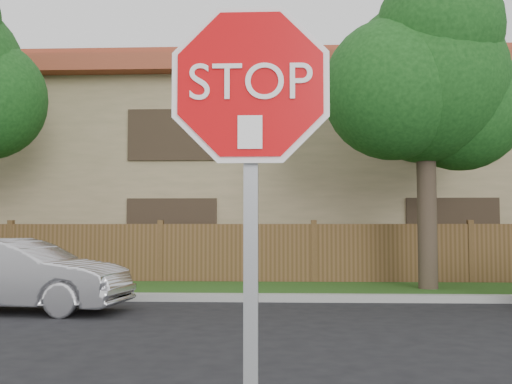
{
  "coord_description": "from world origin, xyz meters",
  "views": [
    {
      "loc": [
        -0.83,
        -4.16,
        1.51
      ],
      "look_at": [
        -0.97,
        -0.9,
        1.7
      ],
      "focal_mm": 42.0,
      "sensor_mm": 36.0,
      "label": 1
    }
  ],
  "objects": [
    {
      "name": "far_curb",
      "position": [
        0.0,
        8.15,
        0.07
      ],
      "size": [
        70.0,
        0.3,
        0.15
      ],
      "primitive_type": "cube",
      "color": "gray",
      "rests_on": "ground"
    },
    {
      "name": "grass_strip",
      "position": [
        0.0,
        9.8,
        0.06
      ],
      "size": [
        70.0,
        3.0,
        0.12
      ],
      "primitive_type": "cube",
      "color": "#1E4714",
      "rests_on": "ground"
    },
    {
      "name": "fence",
      "position": [
        0.0,
        11.4,
        0.8
      ],
      "size": [
        70.0,
        0.12,
        1.6
      ],
      "primitive_type": "cube",
      "color": "#4E361B",
      "rests_on": "ground"
    },
    {
      "name": "apartment_building",
      "position": [
        0.0,
        17.0,
        3.53
      ],
      "size": [
        35.2,
        9.2,
        7.2
      ],
      "color": "#8B7D56",
      "rests_on": "ground"
    },
    {
      "name": "tree_mid",
      "position": [
        2.52,
        9.57,
        4.87
      ],
      "size": [
        4.8,
        3.9,
        7.35
      ],
      "color": "#382B21",
      "rests_on": "ground"
    },
    {
      "name": "stop_sign",
      "position": [
        -0.97,
        -1.48,
        1.83
      ],
      "size": [
        1.01,
        0.13,
        2.55
      ],
      "color": "gray",
      "rests_on": "sidewalk_near"
    },
    {
      "name": "sedan_left",
      "position": [
        -5.58,
        6.45,
        0.65
      ],
      "size": [
        4.09,
        1.78,
        1.31
      ],
      "primitive_type": "imported",
      "rotation": [
        0.0,
        0.0,
        1.47
      ],
      "color": "#B0AFB4",
      "rests_on": "ground"
    }
  ]
}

